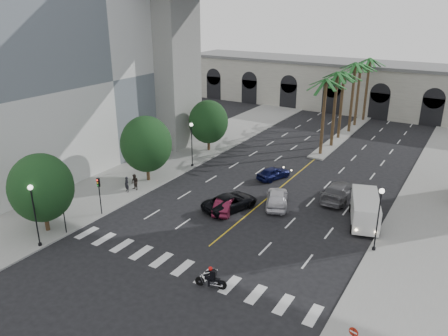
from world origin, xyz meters
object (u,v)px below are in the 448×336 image
at_px(cargo_van, 365,209).
at_px(traffic_signal_far, 99,190).
at_px(lamp_post_left_near, 34,210).
at_px(pedestrian_a, 127,184).
at_px(traffic_signal_near, 63,207).
at_px(car_e, 273,173).
at_px(car_d, 339,191).
at_px(lamp_post_left_far, 192,141).
at_px(pedestrian_b, 135,182).
at_px(lamp_post_right, 379,214).
at_px(car_c, 230,202).
at_px(motorcycle_rider, 212,278).
at_px(car_a, 277,198).
at_px(car_b, 225,205).

bearing_deg(cargo_van, traffic_signal_far, -169.92).
relative_size(lamp_post_left_near, pedestrian_a, 3.32).
bearing_deg(traffic_signal_near, car_e, 64.41).
bearing_deg(cargo_van, car_d, 114.84).
height_order(lamp_post_left_far, pedestrian_b, lamp_post_left_far).
bearing_deg(lamp_post_right, car_c, 177.33).
height_order(motorcycle_rider, car_e, motorcycle_rider).
xyz_separation_m(car_d, pedestrian_a, (-18.81, -9.65, 0.11)).
bearing_deg(lamp_post_left_far, motorcycle_rider, -51.75).
bearing_deg(traffic_signal_far, motorcycle_rider, -15.06).
relative_size(lamp_post_left_far, car_a, 1.08).
bearing_deg(lamp_post_left_far, lamp_post_left_near, -90.00).
relative_size(traffic_signal_far, car_a, 0.73).
distance_m(car_a, car_e, 6.82).
bearing_deg(car_a, cargo_van, 162.14).
bearing_deg(car_a, car_d, -158.08).
bearing_deg(lamp_post_right, lamp_post_left_far, 160.67).
bearing_deg(traffic_signal_far, lamp_post_left_far, 90.40).
xyz_separation_m(car_d, pedestrian_b, (-18.44, -8.85, 0.15)).
height_order(lamp_post_left_near, pedestrian_a, lamp_post_left_near).
relative_size(lamp_post_right, car_c, 0.97).
relative_size(motorcycle_rider, pedestrian_a, 1.37).
bearing_deg(car_a, traffic_signal_far, 15.62).
distance_m(lamp_post_right, car_e, 16.41).
height_order(car_d, car_e, car_d).
xyz_separation_m(traffic_signal_far, car_c, (9.38, 7.12, -1.75)).
bearing_deg(traffic_signal_far, car_b, 35.27).
distance_m(car_c, cargo_van, 12.00).
bearing_deg(pedestrian_b, car_b, 14.28).
bearing_deg(car_b, pedestrian_b, -13.39).
bearing_deg(car_c, motorcycle_rider, 133.17).
bearing_deg(lamp_post_right, traffic_signal_near, -155.18).
distance_m(traffic_signal_near, pedestrian_a, 9.15).
bearing_deg(pedestrian_b, lamp_post_right, 11.81).
xyz_separation_m(lamp_post_left_near, car_a, (12.90, 16.56, -2.37)).
bearing_deg(motorcycle_rider, cargo_van, 51.27).
xyz_separation_m(cargo_van, pedestrian_a, (-22.26, -5.83, -0.42)).
xyz_separation_m(traffic_signal_near, pedestrian_a, (-1.44, 8.90, -1.55)).
bearing_deg(lamp_post_right, cargo_van, 114.06).
bearing_deg(cargo_van, car_a, 167.52).
bearing_deg(lamp_post_right, car_b, -179.94).
distance_m(lamp_post_left_near, pedestrian_b, 12.44).
distance_m(cargo_van, pedestrian_a, 23.01).
bearing_deg(traffic_signal_near, traffic_signal_far, 90.00).
bearing_deg(motorcycle_rider, lamp_post_left_far, 113.30).
bearing_deg(pedestrian_b, car_a, 27.36).
bearing_deg(car_b, cargo_van, -177.80).
bearing_deg(traffic_signal_far, car_d, 39.95).
bearing_deg(cargo_van, pedestrian_b, 175.76).
bearing_deg(cargo_van, lamp_post_right, -83.13).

